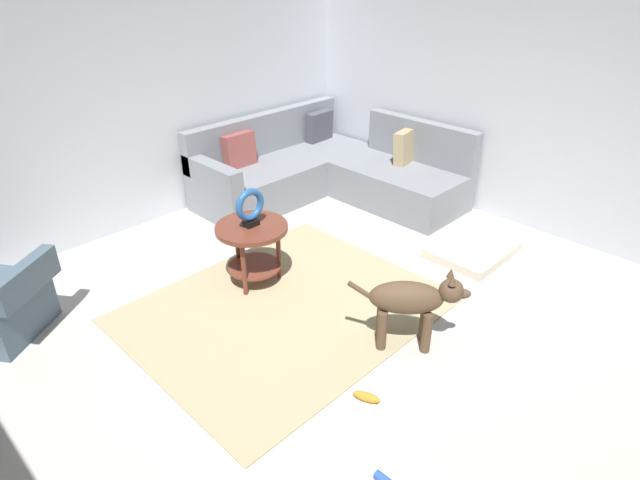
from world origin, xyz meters
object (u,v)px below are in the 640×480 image
torus_sculpture (250,207)px  dog_toy_bone (366,397)px  side_table (252,239)px  sectional_couch (326,172)px  dog (412,301)px  dog_bed_mat (473,250)px

torus_sculpture → dog_toy_bone: bearing=-103.7°
side_table → torus_sculpture: size_ratio=1.84×
sectional_couch → dog: size_ratio=3.32×
side_table → dog_bed_mat: 2.09m
torus_sculpture → dog_toy_bone: 1.76m
sectional_couch → side_table: size_ratio=3.75×
sectional_couch → dog_bed_mat: 1.95m
side_table → torus_sculpture: (-0.00, -0.00, 0.29)m
sectional_couch → dog: bearing=-123.4°
dog → side_table: bearing=-120.6°
dog_toy_bone → dog_bed_mat: bearing=12.6°
sectional_couch → side_table: (-1.75, -0.83, 0.12)m
torus_sculpture → dog: torus_sculpture is taller
torus_sculpture → dog: bearing=-80.1°
side_table → dog: bearing=-80.1°
sectional_couch → dog_toy_bone: (-2.13, -2.41, -0.26)m
torus_sculpture → dog: 1.50m
dog_bed_mat → dog: bearing=-167.3°
sectional_couch → dog_toy_bone: 3.23m
dog_bed_mat → dog: (-1.49, -0.33, 0.33)m
sectional_couch → side_table: sectional_couch is taller
dog_bed_mat → dog_toy_bone: size_ratio=4.44×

